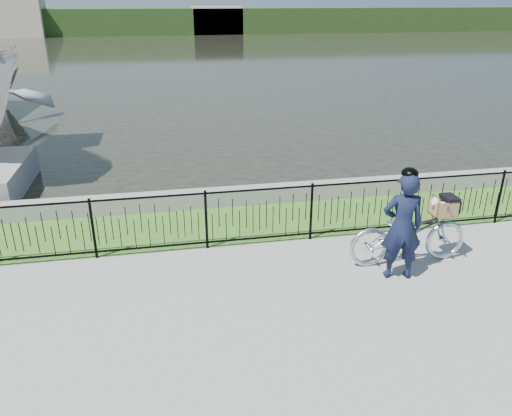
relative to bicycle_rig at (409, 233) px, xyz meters
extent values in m
plane|color=gray|center=(-2.41, -0.42, -0.57)|extent=(120.00, 120.00, 0.00)
cube|color=#3E6E22|center=(-2.41, 2.18, -0.57)|extent=(60.00, 2.00, 0.01)
plane|color=black|center=(-2.41, 32.58, -0.57)|extent=(120.00, 120.00, 0.00)
cube|color=gray|center=(-2.41, 3.18, -0.37)|extent=(60.00, 0.30, 0.40)
cube|color=#284119|center=(-2.41, 59.58, 0.93)|extent=(120.00, 6.00, 3.00)
cube|color=#B3A790|center=(-20.41, 57.58, 1.43)|extent=(8.00, 4.00, 4.00)
cube|color=#B3A790|center=(3.59, 58.08, 1.03)|extent=(6.00, 3.00, 3.20)
imported|color=#B3B7BF|center=(-0.01, 0.00, -0.01)|extent=(2.14, 0.75, 1.13)
cube|color=black|center=(0.59, 0.00, 0.30)|extent=(0.38, 0.18, 0.02)
cube|color=#966F45|center=(0.59, 0.00, 0.31)|extent=(0.41, 0.32, 0.01)
cube|color=#966F45|center=(0.59, 0.15, 0.44)|extent=(0.41, 0.01, 0.28)
cube|color=#966F45|center=(0.59, -0.15, 0.44)|extent=(0.41, 0.02, 0.28)
cube|color=#966F45|center=(0.78, 0.00, 0.44)|extent=(0.01, 0.32, 0.28)
cube|color=#966F45|center=(0.39, 0.00, 0.44)|extent=(0.01, 0.32, 0.28)
cube|color=black|center=(0.68, 0.00, 0.60)|extent=(0.22, 0.34, 0.06)
cube|color=black|center=(0.80, 0.00, 0.46)|extent=(0.02, 0.34, 0.22)
ellipsoid|color=silver|center=(0.57, 0.00, 0.43)|extent=(0.31, 0.22, 0.20)
sphere|color=silver|center=(0.40, -0.02, 0.55)|extent=(0.15, 0.15, 0.15)
sphere|color=silver|center=(0.35, -0.04, 0.52)|extent=(0.07, 0.07, 0.07)
sphere|color=black|center=(0.33, -0.05, 0.52)|extent=(0.02, 0.02, 0.02)
cone|color=#8F613B|center=(0.40, 0.04, 0.61)|extent=(0.06, 0.08, 0.08)
cone|color=#8F613B|center=(0.42, -0.06, 0.61)|extent=(0.06, 0.08, 0.08)
imported|color=black|center=(-0.38, -0.44, 0.35)|extent=(0.74, 0.55, 1.84)
ellipsoid|color=black|center=(-0.38, -0.44, 1.25)|extent=(0.26, 0.29, 0.18)
camera|label=1|loc=(-4.09, -7.15, 3.78)|focal=35.00mm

